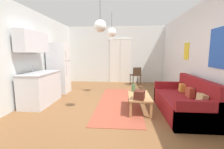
{
  "coord_description": "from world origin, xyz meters",
  "views": [
    {
      "loc": [
        0.41,
        -3.65,
        1.43
      ],
      "look_at": [
        0.02,
        1.33,
        0.73
      ],
      "focal_mm": 24.51,
      "sensor_mm": 36.0,
      "label": 1
    }
  ],
  "objects_px": {
    "refrigerator": "(59,68)",
    "pendant_lamp_far": "(112,32)",
    "handbag": "(139,95)",
    "pendant_lamp_near": "(100,26)",
    "accent_chair": "(136,75)",
    "couch": "(184,103)",
    "coffee_table": "(139,97)",
    "bamboo_vase": "(133,88)"
  },
  "relations": [
    {
      "from": "bamboo_vase",
      "to": "pendant_lamp_far",
      "type": "distance_m",
      "value": 1.98
    },
    {
      "from": "couch",
      "to": "pendant_lamp_far",
      "type": "distance_m",
      "value": 2.96
    },
    {
      "from": "refrigerator",
      "to": "accent_chair",
      "type": "bearing_deg",
      "value": 28.48
    },
    {
      "from": "couch",
      "to": "pendant_lamp_near",
      "type": "xyz_separation_m",
      "value": [
        -1.95,
        -0.23,
        1.73
      ]
    },
    {
      "from": "couch",
      "to": "pendant_lamp_far",
      "type": "bearing_deg",
      "value": 141.85
    },
    {
      "from": "accent_chair",
      "to": "pendant_lamp_near",
      "type": "distance_m",
      "value": 3.95
    },
    {
      "from": "pendant_lamp_near",
      "to": "coffee_table",
      "type": "bearing_deg",
      "value": 22.21
    },
    {
      "from": "bamboo_vase",
      "to": "pendant_lamp_far",
      "type": "height_order",
      "value": "pendant_lamp_far"
    },
    {
      "from": "refrigerator",
      "to": "couch",
      "type": "bearing_deg",
      "value": -24.34
    },
    {
      "from": "couch",
      "to": "pendant_lamp_near",
      "type": "height_order",
      "value": "pendant_lamp_near"
    },
    {
      "from": "handbag",
      "to": "refrigerator",
      "type": "xyz_separation_m",
      "value": [
        -2.68,
        1.92,
        0.39
      ]
    },
    {
      "from": "accent_chair",
      "to": "pendant_lamp_near",
      "type": "height_order",
      "value": "pendant_lamp_near"
    },
    {
      "from": "couch",
      "to": "coffee_table",
      "type": "relative_size",
      "value": 1.85
    },
    {
      "from": "pendant_lamp_far",
      "to": "handbag",
      "type": "bearing_deg",
      "value": -65.41
    },
    {
      "from": "accent_chair",
      "to": "pendant_lamp_far",
      "type": "height_order",
      "value": "pendant_lamp_far"
    },
    {
      "from": "couch",
      "to": "handbag",
      "type": "xyz_separation_m",
      "value": [
        -1.08,
        -0.22,
        0.23
      ]
    },
    {
      "from": "couch",
      "to": "bamboo_vase",
      "type": "height_order",
      "value": "couch"
    },
    {
      "from": "couch",
      "to": "refrigerator",
      "type": "height_order",
      "value": "refrigerator"
    },
    {
      "from": "coffee_table",
      "to": "pendant_lamp_far",
      "type": "relative_size",
      "value": 1.37
    },
    {
      "from": "refrigerator",
      "to": "accent_chair",
      "type": "xyz_separation_m",
      "value": [
        2.87,
        1.56,
        -0.42
      ]
    },
    {
      "from": "handbag",
      "to": "refrigerator",
      "type": "relative_size",
      "value": 0.18
    },
    {
      "from": "coffee_table",
      "to": "handbag",
      "type": "bearing_deg",
      "value": -94.19
    },
    {
      "from": "accent_chair",
      "to": "coffee_table",
      "type": "bearing_deg",
      "value": 67.78
    },
    {
      "from": "coffee_table",
      "to": "refrigerator",
      "type": "height_order",
      "value": "refrigerator"
    },
    {
      "from": "bamboo_vase",
      "to": "accent_chair",
      "type": "height_order",
      "value": "accent_chair"
    },
    {
      "from": "coffee_table",
      "to": "refrigerator",
      "type": "bearing_deg",
      "value": 149.98
    },
    {
      "from": "coffee_table",
      "to": "pendant_lamp_far",
      "type": "distance_m",
      "value": 2.32
    },
    {
      "from": "bamboo_vase",
      "to": "accent_chair",
      "type": "xyz_separation_m",
      "value": [
        0.28,
        2.76,
        -0.02
      ]
    },
    {
      "from": "bamboo_vase",
      "to": "refrigerator",
      "type": "bearing_deg",
      "value": 155.04
    },
    {
      "from": "accent_chair",
      "to": "pendant_lamp_far",
      "type": "distance_m",
      "value": 2.61
    },
    {
      "from": "couch",
      "to": "handbag",
      "type": "bearing_deg",
      "value": -168.59
    },
    {
      "from": "couch",
      "to": "refrigerator",
      "type": "bearing_deg",
      "value": 155.66
    },
    {
      "from": "bamboo_vase",
      "to": "pendant_lamp_far",
      "type": "xyz_separation_m",
      "value": [
        -0.67,
        0.95,
        1.6
      ]
    },
    {
      "from": "couch",
      "to": "bamboo_vase",
      "type": "relative_size",
      "value": 4.74
    },
    {
      "from": "handbag",
      "to": "pendant_lamp_far",
      "type": "height_order",
      "value": "pendant_lamp_far"
    },
    {
      "from": "refrigerator",
      "to": "pendant_lamp_far",
      "type": "relative_size",
      "value": 2.36
    },
    {
      "from": "handbag",
      "to": "pendant_lamp_near",
      "type": "distance_m",
      "value": 1.74
    },
    {
      "from": "couch",
      "to": "accent_chair",
      "type": "xyz_separation_m",
      "value": [
        -0.89,
        3.26,
        0.2
      ]
    },
    {
      "from": "bamboo_vase",
      "to": "couch",
      "type": "bearing_deg",
      "value": -22.94
    },
    {
      "from": "pendant_lamp_far",
      "to": "refrigerator",
      "type": "bearing_deg",
      "value": 172.35
    },
    {
      "from": "refrigerator",
      "to": "pendant_lamp_far",
      "type": "bearing_deg",
      "value": -7.65
    },
    {
      "from": "handbag",
      "to": "couch",
      "type": "bearing_deg",
      "value": 11.41
    }
  ]
}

